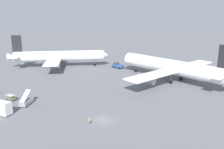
# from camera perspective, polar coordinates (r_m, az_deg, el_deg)

# --- Properties ---
(ground_plane) EXTENTS (600.00, 600.00, 0.00)m
(ground_plane) POSITION_cam_1_polar(r_m,az_deg,el_deg) (55.63, -2.33, -11.42)
(ground_plane) COLOR slate
(airliner_at_gate_left) EXTENTS (47.99, 38.49, 15.66)m
(airliner_at_gate_left) POSITION_cam_1_polar(r_m,az_deg,el_deg) (113.30, -13.30, 4.49)
(airliner_at_gate_left) COLOR silver
(airliner_at_gate_left) RESTS_ON ground
(airliner_being_pushed) EXTENTS (44.62, 44.77, 15.64)m
(airliner_being_pushed) POSITION_cam_1_polar(r_m,az_deg,el_deg) (89.37, 14.57, 1.87)
(airliner_being_pushed) COLOR white
(airliner_being_pushed) RESTS_ON ground
(pushback_tug) EXTENTS (6.04, 8.19, 2.86)m
(pushback_tug) POSITION_cam_1_polar(r_m,az_deg,el_deg) (109.05, 1.49, 2.30)
(pushback_tug) COLOR #2D4C8C
(pushback_tug) RESTS_ON ground
(gse_baggage_cart_trailing) EXTENTS (3.05, 3.04, 1.71)m
(gse_baggage_cart_trailing) POSITION_cam_1_polar(r_m,az_deg,el_deg) (73.61, -24.20, -5.39)
(gse_baggage_cart_trailing) COLOR #666B4C
(gse_baggage_cart_trailing) RESTS_ON ground
(gse_catering_truck_tall) EXTENTS (6.23, 5.09, 3.50)m
(gse_catering_truck_tall) POSITION_cam_1_polar(r_m,az_deg,el_deg) (64.36, -26.32, -7.58)
(gse_catering_truck_tall) COLOR red
(gse_catering_truck_tall) RESTS_ON ground
(gse_stair_truck_yellow) EXTENTS (3.48, 4.94, 4.06)m
(gse_stair_truck_yellow) POSITION_cam_1_polar(r_m,az_deg,el_deg) (68.37, -20.81, -6.39)
(gse_stair_truck_yellow) COLOR gray
(gse_stair_truck_yellow) RESTS_ON ground
(ground_crew_marshaller_foreground) EXTENTS (0.39, 0.44, 1.61)m
(ground_crew_marshaller_foreground) POSITION_cam_1_polar(r_m,az_deg,el_deg) (53.51, -5.65, -11.59)
(ground_crew_marshaller_foreground) COLOR #4C4C51
(ground_crew_marshaller_foreground) RESTS_ON ground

